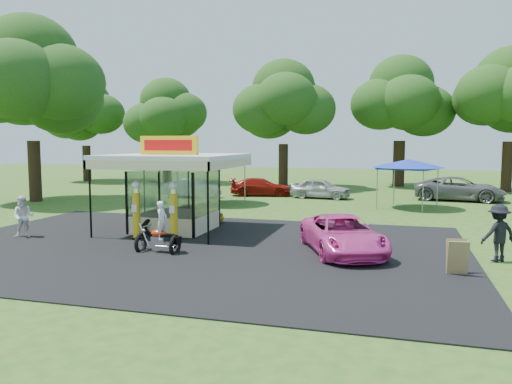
% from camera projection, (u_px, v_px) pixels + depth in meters
% --- Properties ---
extents(ground, '(120.00, 120.00, 0.00)m').
position_uv_depth(ground, '(166.00, 259.00, 16.73)').
color(ground, '#285219').
rests_on(ground, ground).
extents(asphalt_apron, '(20.00, 14.00, 0.04)m').
position_uv_depth(asphalt_apron, '(190.00, 247.00, 18.64)').
color(asphalt_apron, black).
rests_on(asphalt_apron, ground).
extents(gas_station_kiosk, '(5.40, 5.40, 4.18)m').
position_uv_depth(gas_station_kiosk, '(175.00, 191.00, 21.88)').
color(gas_station_kiosk, white).
rests_on(gas_station_kiosk, ground).
extents(gas_pump_left, '(0.44, 0.44, 2.36)m').
position_uv_depth(gas_pump_left, '(137.00, 212.00, 19.95)').
color(gas_pump_left, black).
rests_on(gas_pump_left, ground).
extents(gas_pump_right, '(0.44, 0.44, 2.36)m').
position_uv_depth(gas_pump_right, '(174.00, 213.00, 19.63)').
color(gas_pump_right, black).
rests_on(gas_pump_right, ground).
extents(motorcycle, '(1.64, 0.81, 1.93)m').
position_uv_depth(motorcycle, '(160.00, 232.00, 17.58)').
color(motorcycle, black).
rests_on(motorcycle, ground).
extents(spare_tires, '(1.01, 0.91, 0.82)m').
position_uv_depth(spare_tires, '(151.00, 227.00, 20.82)').
color(spare_tires, black).
rests_on(spare_tires, ground).
extents(a_frame_sign, '(0.60, 0.55, 1.05)m').
position_uv_depth(a_frame_sign, '(457.00, 257.00, 14.68)').
color(a_frame_sign, '#593819').
rests_on(a_frame_sign, ground).
extents(kiosk_car, '(2.82, 1.13, 0.96)m').
position_uv_depth(kiosk_car, '(195.00, 213.00, 24.12)').
color(kiosk_car, gold).
rests_on(kiosk_car, ground).
extents(pink_sedan, '(3.89, 5.32, 1.34)m').
position_uv_depth(pink_sedan, '(343.00, 235.00, 17.54)').
color(pink_sedan, '#DF3C9D').
rests_on(pink_sedan, ground).
extents(spectator_west, '(1.05, 0.96, 1.73)m').
position_uv_depth(spectator_west, '(23.00, 217.00, 20.41)').
color(spectator_west, white).
rests_on(spectator_west, ground).
extents(spectator_east_a, '(1.41, 1.23, 1.89)m').
position_uv_depth(spectator_east_a, '(498.00, 233.00, 16.35)').
color(spectator_east_a, black).
rests_on(spectator_east_a, ground).
extents(bg_car_a, '(4.07, 1.58, 1.32)m').
position_uv_depth(bg_car_a, '(192.00, 188.00, 35.28)').
color(bg_car_a, silver).
rests_on(bg_car_a, ground).
extents(bg_car_b, '(4.75, 2.68, 1.30)m').
position_uv_depth(bg_car_b, '(261.00, 187.00, 36.38)').
color(bg_car_b, maroon).
rests_on(bg_car_b, ground).
extents(bg_car_c, '(4.32, 2.18, 1.41)m').
position_uv_depth(bg_car_c, '(321.00, 188.00, 34.70)').
color(bg_car_c, '#9FA1A4').
rests_on(bg_car_c, ground).
extents(bg_car_d, '(6.04, 3.38, 1.59)m').
position_uv_depth(bg_car_d, '(459.00, 189.00, 33.35)').
color(bg_car_d, '#5D5D60').
rests_on(bg_car_d, ground).
extents(tent_west, '(4.64, 4.64, 3.25)m').
position_uv_depth(tent_west, '(212.00, 158.00, 31.42)').
color(tent_west, gray).
rests_on(tent_west, ground).
extents(tent_east, '(4.17, 4.17, 2.91)m').
position_uv_depth(tent_east, '(408.00, 164.00, 29.40)').
color(tent_east, gray).
rests_on(tent_east, ground).
extents(oak_far_a, '(8.40, 8.40, 9.96)m').
position_uv_depth(oak_far_a, '(85.00, 118.00, 49.68)').
color(oak_far_a, black).
rests_on(oak_far_a, ground).
extents(oak_far_b, '(8.13, 8.13, 9.69)m').
position_uv_depth(oak_far_b, '(166.00, 118.00, 47.03)').
color(oak_far_b, black).
rests_on(oak_far_b, ground).
extents(oak_far_c, '(9.00, 9.00, 10.61)m').
position_uv_depth(oak_far_c, '(284.00, 109.00, 42.15)').
color(oak_far_c, black).
rests_on(oak_far_c, ground).
extents(oak_far_d, '(9.40, 9.40, 11.19)m').
position_uv_depth(oak_far_d, '(400.00, 105.00, 43.62)').
color(oak_far_d, black).
rests_on(oak_far_d, ground).
extents(oak_far_e, '(9.25, 9.25, 11.01)m').
position_uv_depth(oak_far_e, '(510.00, 102.00, 38.64)').
color(oak_far_e, black).
rests_on(oak_far_e, ground).
extents(oak_near, '(10.27, 10.27, 11.83)m').
position_uv_depth(oak_near, '(31.00, 88.00, 32.35)').
color(oak_near, black).
rests_on(oak_near, ground).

